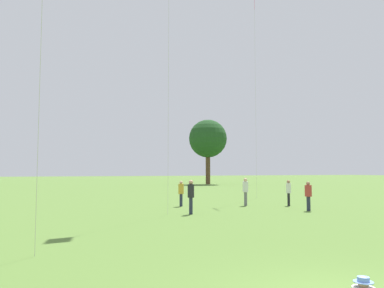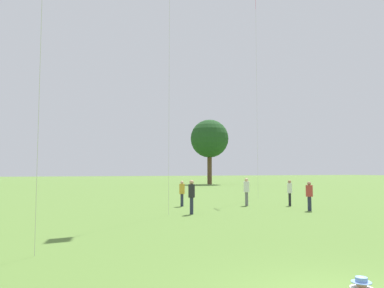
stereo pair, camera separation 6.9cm
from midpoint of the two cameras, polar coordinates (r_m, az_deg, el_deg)
person_standing_0 at (r=23.33m, az=-1.76°, el=-7.20°), size 0.45×0.45×1.58m
person_standing_2 at (r=24.49m, az=14.42°, el=-6.83°), size 0.36×0.36×1.61m
person_standing_4 at (r=24.03m, az=8.07°, el=-6.83°), size 0.45×0.45×1.73m
person_standing_6 at (r=19.13m, az=-0.28°, el=-7.58°), size 0.37×0.37×1.72m
person_standing_7 at (r=21.73m, az=17.21°, el=-7.22°), size 0.50×0.50×1.61m
distant_tree_1 at (r=61.54m, az=2.40°, el=0.78°), size 6.24×6.24×10.60m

